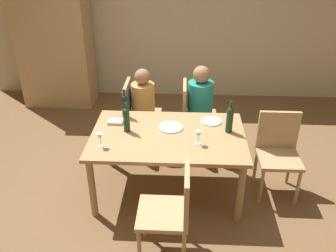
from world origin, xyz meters
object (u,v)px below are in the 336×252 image
object	(u,v)px
wine_bottle_dark_red	(230,119)
wine_bottle_short_olive	(125,105)
chair_right_end	(278,148)
chair_near	(173,207)
dinner_plate_guest_left	(211,121)
armoire_cabinet	(54,38)
wine_glass_near_left	(199,135)
wine_bottle_tall_green	(127,119)
chair_far_right	(193,112)
person_man_bearded	(145,104)
wine_glass_centre	(100,137)
dining_table	(168,141)
person_woman_host	(202,103)
dinner_plate_host	(171,127)
chair_far_left	(134,107)

from	to	relation	value
wine_bottle_dark_red	wine_bottle_short_olive	xyz separation A→B (m)	(-1.14, 0.29, -0.01)
chair_right_end	wine_bottle_dark_red	size ratio (longest dim) A/B	2.61
chair_near	wine_bottle_short_olive	xyz separation A→B (m)	(-0.59, 1.28, 0.34)
wine_bottle_dark_red	dinner_plate_guest_left	distance (m)	0.31
armoire_cabinet	wine_glass_near_left	size ratio (longest dim) A/B	14.63
chair_right_end	chair_near	bearing A→B (deg)	42.00
armoire_cabinet	wine_bottle_tall_green	xyz separation A→B (m)	(1.47, -2.22, -0.23)
chair_far_right	wine_bottle_tall_green	bearing A→B (deg)	-39.76
armoire_cabinet	dinner_plate_guest_left	xyz separation A→B (m)	(2.37, -1.97, -0.36)
person_man_bearded	wine_glass_centre	size ratio (longest dim) A/B	7.43
wine_glass_centre	dinner_plate_guest_left	bearing A→B (deg)	26.91
dining_table	wine_bottle_short_olive	bearing A→B (deg)	143.32
wine_bottle_dark_red	person_woman_host	bearing A→B (deg)	107.07
chair_right_end	wine_glass_near_left	xyz separation A→B (m)	(-0.87, -0.26, 0.30)
chair_near	dinner_plate_guest_left	distance (m)	1.28
dinner_plate_host	wine_glass_centre	bearing A→B (deg)	-148.62
chair_far_left	dinner_plate_host	world-z (taller)	chair_far_left
dining_table	armoire_cabinet	bearing A→B (deg)	129.99
chair_right_end	person_woman_host	xyz separation A→B (m)	(-0.80, 0.81, 0.13)
chair_right_end	dinner_plate_host	size ratio (longest dim) A/B	3.46
armoire_cabinet	dinner_plate_guest_left	world-z (taller)	armoire_cabinet
armoire_cabinet	person_man_bearded	distance (m)	2.13
armoire_cabinet	wine_bottle_short_olive	distance (m)	2.37
armoire_cabinet	person_woman_host	world-z (taller)	armoire_cabinet
person_man_bearded	person_woman_host	bearing A→B (deg)	90.00
dining_table	dinner_plate_guest_left	world-z (taller)	dinner_plate_guest_left
wine_bottle_dark_red	wine_glass_centre	distance (m)	1.34
person_woman_host	wine_glass_centre	xyz separation A→B (m)	(-1.04, -1.17, 0.16)
dinner_plate_guest_left	wine_glass_centre	bearing A→B (deg)	-153.09
chair_far_left	chair_right_end	size ratio (longest dim) A/B	1.00
chair_far_left	wine_bottle_dark_red	size ratio (longest dim) A/B	2.61
chair_far_right	wine_glass_near_left	distance (m)	1.12
wine_bottle_tall_green	dinner_plate_host	world-z (taller)	wine_bottle_tall_green
chair_right_end	chair_far_right	bearing A→B (deg)	-41.83
dining_table	person_woman_host	distance (m)	0.98
person_woman_host	wine_bottle_short_olive	world-z (taller)	person_woman_host
wine_glass_near_left	wine_glass_centre	size ratio (longest dim) A/B	1.00
chair_right_end	wine_glass_centre	distance (m)	1.89
chair_far_right	wine_glass_near_left	size ratio (longest dim) A/B	6.17
chair_near	dinner_plate_guest_left	size ratio (longest dim) A/B	4.06
wine_bottle_tall_green	person_woman_host	bearing A→B (deg)	46.03
wine_bottle_dark_red	wine_glass_centre	world-z (taller)	wine_bottle_dark_red
dining_table	wine_bottle_tall_green	xyz separation A→B (m)	(-0.44, 0.05, 0.23)
wine_bottle_short_olive	wine_bottle_dark_red	bearing A→B (deg)	-14.05
person_man_bearded	wine_glass_near_left	distance (m)	1.27
dining_table	chair_far_right	world-z (taller)	chair_far_right
chair_right_end	armoire_cabinet	bearing A→B (deg)	-35.26
person_woman_host	chair_near	bearing A→B (deg)	-9.48
wine_glass_centre	dinner_plate_host	world-z (taller)	wine_glass_centre
wine_bottle_dark_red	dinner_plate_guest_left	size ratio (longest dim) A/B	1.56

